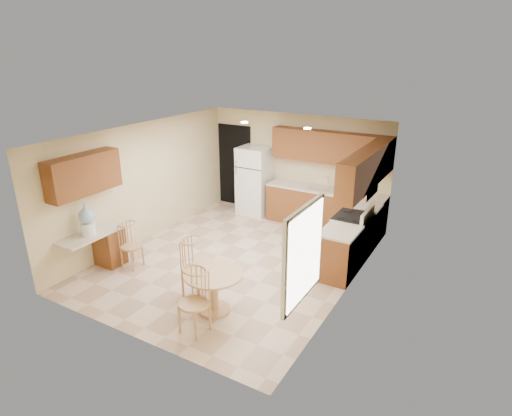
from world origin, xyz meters
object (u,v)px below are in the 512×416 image
Objects in this scene: refrigerator at (255,181)px; dining_table at (214,286)px; stove at (351,237)px; chair_table_a at (191,265)px; chair_desk at (127,243)px; chair_table_b at (189,299)px; water_crock at (87,221)px.

dining_table is (1.60, -4.04, -0.40)m from refrigerator.
dining_table is at bearing -114.31° from stove.
chair_desk is (-1.65, 0.20, -0.08)m from chair_table_a.
dining_table is 2.23m from chair_desk.
chair_table_a is 1.01m from chair_table_b.
chair_table_b is 2.47m from chair_desk.
water_crock is at bearing -104.26° from refrigerator.
refrigerator reaches higher than chair_table_a.
chair_table_b is at bearing 31.88° from chair_table_a.
refrigerator is 1.68× the size of chair_table_a.
stove is 1.09× the size of chair_table_a.
refrigerator is 4.98m from chair_table_b.
water_crock reaches higher than chair_table_b.
refrigerator is 4.27m from water_crock.
stove is at bearing 126.71° from chair_desk.
dining_table is at bearing -80.88° from chair_table_b.
refrigerator is 1.55× the size of stove.
chair_desk is (-3.47, -2.46, 0.06)m from stove.
water_crock is (-2.70, 0.56, 0.43)m from chair_table_b.
refrigerator reaches higher than water_crock.
chair_table_a is (1.05, -3.88, -0.23)m from refrigerator.
refrigerator is 3.74m from chair_desk.
dining_table is at bearing 69.78° from chair_table_a.
chair_table_a is at bearing -124.39° from stove.
chair_table_b is (1.65, -4.69, -0.24)m from refrigerator.
refrigerator is at bearing -169.38° from chair_table_a.
chair_desk reaches higher than dining_table.
chair_table_b is (0.05, -0.66, 0.15)m from dining_table.
refrigerator is 4.03m from chair_table_a.
refrigerator reaches higher than dining_table.
chair_desk is at bearing -19.39° from chair_table_b.
water_crock is (-0.45, -0.45, 0.50)m from chair_desk.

